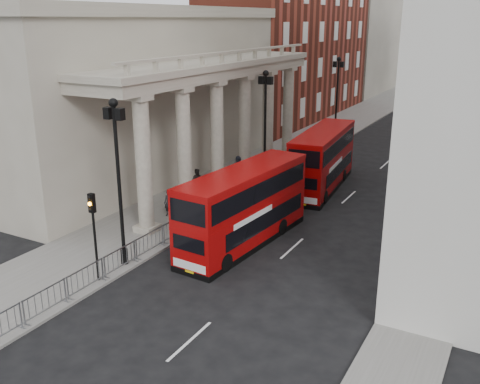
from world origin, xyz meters
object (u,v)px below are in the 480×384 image
at_px(lamp_post_south, 118,172).
at_px(pedestrian_b, 197,181).
at_px(bus_near, 244,206).
at_px(bus_far, 323,158).
at_px(traffic_light, 93,221).
at_px(lamp_post_north, 337,94).
at_px(lamp_post_mid, 265,119).
at_px(pedestrian_a, 169,203).
at_px(pedestrian_c, 239,168).

relative_size(lamp_post_south, pedestrian_b, 4.81).
height_order(bus_near, bus_far, bus_far).
bearing_deg(traffic_light, lamp_post_north, 90.17).
bearing_deg(lamp_post_mid, traffic_light, -89.68).
bearing_deg(lamp_post_south, lamp_post_north, 90.00).
bearing_deg(bus_far, lamp_post_south, -109.28).
relative_size(lamp_post_south, bus_near, 0.83).
distance_m(pedestrian_a, pedestrian_c, 8.91).
xyz_separation_m(lamp_post_mid, pedestrian_b, (-3.15, -4.45, -3.93)).
relative_size(bus_far, pedestrian_a, 6.09).
height_order(lamp_post_south, lamp_post_mid, same).
bearing_deg(lamp_post_north, bus_near, -81.48).
relative_size(lamp_post_south, lamp_post_north, 1.00).
height_order(lamp_post_mid, bus_near, lamp_post_mid).
distance_m(bus_far, pedestrian_a, 12.25).
bearing_deg(pedestrian_a, lamp_post_south, -80.13).
distance_m(lamp_post_south, lamp_post_north, 32.00).
distance_m(bus_far, pedestrian_b, 9.28).
height_order(bus_far, pedestrian_c, bus_far).
relative_size(pedestrian_a, pedestrian_c, 0.87).
height_order(lamp_post_mid, pedestrian_a, lamp_post_mid).
bearing_deg(pedestrian_b, bus_near, 121.48).
relative_size(bus_near, pedestrian_a, 6.00).
bearing_deg(pedestrian_b, lamp_post_mid, -142.91).
relative_size(lamp_post_south, traffic_light, 1.93).
bearing_deg(traffic_light, pedestrian_c, 96.76).
xyz_separation_m(lamp_post_south, bus_far, (4.14, 17.14, -2.66)).
bearing_deg(lamp_post_mid, pedestrian_c, -167.75).
bearing_deg(lamp_post_mid, pedestrian_b, -125.31).
relative_size(lamp_post_north, pedestrian_a, 4.99).
bearing_deg(lamp_post_mid, bus_near, -69.44).
bearing_deg(bus_far, lamp_post_north, 99.89).
bearing_deg(pedestrian_c, bus_near, -70.59).
bearing_deg(pedestrian_a, lamp_post_north, 78.04).
xyz_separation_m(lamp_post_north, pedestrian_a, (-2.06, -25.34, -3.96)).
bearing_deg(pedestrian_b, pedestrian_a, 85.02).
bearing_deg(pedestrian_c, lamp_post_north, 72.19).
bearing_deg(pedestrian_a, traffic_light, -83.34).
bearing_deg(pedestrian_c, lamp_post_south, -93.66).
bearing_deg(lamp_post_south, bus_near, 53.28).
height_order(lamp_post_north, pedestrian_a, lamp_post_north).
height_order(traffic_light, bus_near, traffic_light).
xyz_separation_m(bus_near, pedestrian_a, (-6.05, 1.30, -1.27)).
height_order(traffic_light, pedestrian_b, traffic_light).
bearing_deg(traffic_light, pedestrian_a, 103.97).
height_order(lamp_post_mid, pedestrian_b, lamp_post_mid).
xyz_separation_m(bus_near, pedestrian_c, (-5.98, 10.22, -1.14)).
distance_m(lamp_post_south, lamp_post_mid, 16.00).
relative_size(lamp_post_mid, pedestrian_a, 4.99).
height_order(lamp_post_south, pedestrian_c, lamp_post_south).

